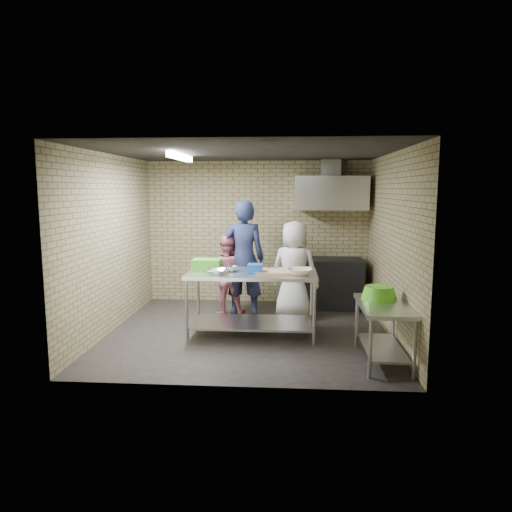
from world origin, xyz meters
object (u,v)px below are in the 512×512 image
(bottle_red, at_px, (333,197))
(green_crate, at_px, (207,265))
(stove, at_px, (329,283))
(side_counter, at_px, (383,333))
(woman_pink, at_px, (226,275))
(prep_table, at_px, (252,303))
(green_basin, at_px, (379,293))
(woman_white, at_px, (294,270))
(blue_tub, at_px, (255,269))
(man_navy, at_px, (244,258))

(bottle_red, bearing_deg, green_crate, -137.42)
(stove, bearing_deg, side_counter, -80.71)
(woman_pink, bearing_deg, stove, -167.71)
(side_counter, xyz_separation_m, green_crate, (-2.43, 1.12, 0.66))
(woman_pink, bearing_deg, side_counter, 130.32)
(side_counter, relative_size, green_crate, 2.84)
(prep_table, height_order, woman_pink, woman_pink)
(side_counter, height_order, woman_pink, woman_pink)
(green_basin, height_order, woman_white, woman_white)
(prep_table, distance_m, stove, 2.17)
(stove, distance_m, bottle_red, 1.60)
(green_crate, height_order, bottle_red, bottle_red)
(side_counter, distance_m, woman_pink, 3.13)
(side_counter, bearing_deg, woman_white, 119.42)
(stove, bearing_deg, woman_pink, -160.96)
(green_basin, bearing_deg, woman_white, 122.40)
(side_counter, relative_size, bottle_red, 6.67)
(woman_pink, xyz_separation_m, woman_white, (1.17, -0.16, 0.13))
(green_crate, bearing_deg, stove, 39.39)
(green_basin, bearing_deg, side_counter, -85.43)
(green_crate, xyz_separation_m, woman_pink, (0.16, 1.00, -0.34))
(blue_tub, bearing_deg, green_basin, -21.33)
(green_crate, bearing_deg, side_counter, -24.71)
(blue_tub, distance_m, woman_pink, 1.39)
(green_basin, xyz_separation_m, woman_pink, (-2.26, 1.87, -0.13))
(man_navy, height_order, woman_white, man_navy)
(stove, distance_m, blue_tub, 2.30)
(blue_tub, relative_size, man_navy, 0.11)
(prep_table, relative_size, woman_pink, 1.36)
(prep_table, relative_size, side_counter, 1.59)
(bottle_red, relative_size, man_navy, 0.09)
(side_counter, relative_size, green_basin, 2.61)
(stove, distance_m, woman_white, 1.09)
(green_basin, bearing_deg, man_navy, 137.05)
(blue_tub, relative_size, woman_pink, 0.15)
(green_basin, height_order, man_navy, man_navy)
(stove, relative_size, man_navy, 0.60)
(prep_table, height_order, blue_tub, blue_tub)
(man_navy, bearing_deg, prep_table, 97.91)
(woman_pink, bearing_deg, green_basin, 133.63)
(prep_table, height_order, woman_white, woman_white)
(green_basin, bearing_deg, bottle_red, 97.90)
(blue_tub, height_order, man_navy, man_navy)
(man_navy, bearing_deg, woman_white, 168.59)
(bottle_red, bearing_deg, side_counter, -82.38)
(stove, bearing_deg, woman_white, -129.63)
(prep_table, bearing_deg, green_crate, 170.27)
(green_basin, height_order, bottle_red, bottle_red)
(green_crate, relative_size, man_navy, 0.21)
(side_counter, height_order, bottle_red, bottle_red)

